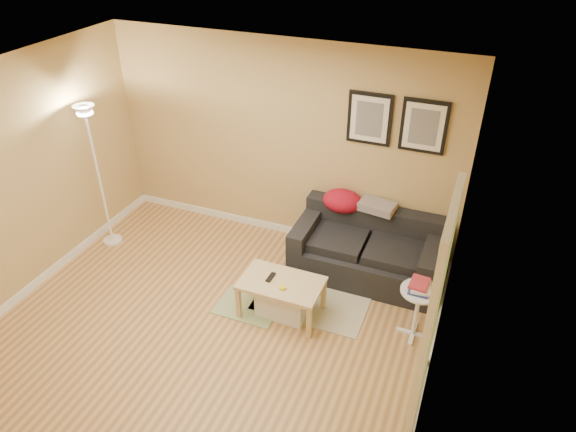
{
  "coord_description": "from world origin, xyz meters",
  "views": [
    {
      "loc": [
        2.28,
        -3.45,
        3.99
      ],
      "look_at": [
        0.55,
        0.85,
        1.05
      ],
      "focal_mm": 32.43,
      "sensor_mm": 36.0,
      "label": 1
    }
  ],
  "objects_px": {
    "floor_lamp": "(100,182)",
    "storage_bin": "(284,300)",
    "side_table": "(416,313)",
    "book_stack": "(420,286)",
    "sofa": "(366,248)",
    "coffee_table": "(281,297)"
  },
  "relations": [
    {
      "from": "storage_bin",
      "to": "book_stack",
      "type": "distance_m",
      "value": 1.47
    },
    {
      "from": "book_stack",
      "to": "side_table",
      "type": "bearing_deg",
      "value": -71.22
    },
    {
      "from": "storage_bin",
      "to": "floor_lamp",
      "type": "relative_size",
      "value": 0.29
    },
    {
      "from": "storage_bin",
      "to": "floor_lamp",
      "type": "xyz_separation_m",
      "value": [
        -2.63,
        0.41,
        0.72
      ]
    },
    {
      "from": "sofa",
      "to": "side_table",
      "type": "height_order",
      "value": "sofa"
    },
    {
      "from": "floor_lamp",
      "to": "storage_bin",
      "type": "bearing_deg",
      "value": -8.88
    },
    {
      "from": "storage_bin",
      "to": "book_stack",
      "type": "relative_size",
      "value": 2.1
    },
    {
      "from": "side_table",
      "to": "book_stack",
      "type": "height_order",
      "value": "book_stack"
    },
    {
      "from": "floor_lamp",
      "to": "sofa",
      "type": "bearing_deg",
      "value": 10.2
    },
    {
      "from": "coffee_table",
      "to": "sofa",
      "type": "bearing_deg",
      "value": 56.1
    },
    {
      "from": "book_stack",
      "to": "floor_lamp",
      "type": "bearing_deg",
      "value": 162.83
    },
    {
      "from": "side_table",
      "to": "floor_lamp",
      "type": "bearing_deg",
      "value": 176.81
    },
    {
      "from": "storage_bin",
      "to": "sofa",
      "type": "bearing_deg",
      "value": 57.09
    },
    {
      "from": "storage_bin",
      "to": "floor_lamp",
      "type": "distance_m",
      "value": 2.76
    },
    {
      "from": "sofa",
      "to": "storage_bin",
      "type": "relative_size",
      "value": 3.06
    },
    {
      "from": "book_stack",
      "to": "floor_lamp",
      "type": "height_order",
      "value": "floor_lamp"
    },
    {
      "from": "floor_lamp",
      "to": "book_stack",
      "type": "bearing_deg",
      "value": -2.93
    },
    {
      "from": "sofa",
      "to": "side_table",
      "type": "relative_size",
      "value": 2.82
    },
    {
      "from": "sofa",
      "to": "book_stack",
      "type": "relative_size",
      "value": 6.42
    },
    {
      "from": "coffee_table",
      "to": "book_stack",
      "type": "relative_size",
      "value": 3.31
    },
    {
      "from": "coffee_table",
      "to": "floor_lamp",
      "type": "relative_size",
      "value": 0.46
    },
    {
      "from": "sofa",
      "to": "side_table",
      "type": "bearing_deg",
      "value": -47.55
    }
  ]
}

